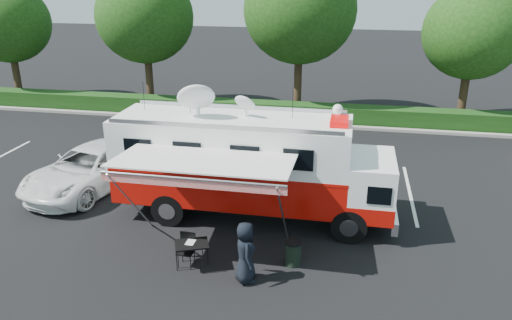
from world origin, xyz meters
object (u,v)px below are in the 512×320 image
Objects in this scene: command_truck at (251,165)px; folding_table at (192,245)px; trash_bin at (293,253)px; white_suv at (93,187)px.

folding_table is at bearing -106.20° from command_truck.
white_suv is at bearing 154.90° from trash_bin.
command_truck is at bearing 3.51° from white_suv.
trash_bin is at bearing -56.61° from command_truck.
trash_bin is at bearing 14.36° from folding_table.
command_truck reaches higher than white_suv.
folding_table is at bearing -165.64° from trash_bin.
trash_bin is (8.37, -3.92, 0.37)m from white_suv.
folding_table is (5.58, -4.64, 0.74)m from white_suv.
folding_table reaches higher than trash_bin.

